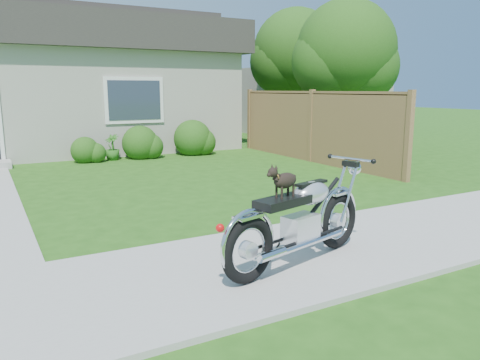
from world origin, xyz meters
name	(u,v)px	position (x,y,z in m)	size (l,w,h in m)	color
ground	(157,285)	(0.00, 0.00, 0.00)	(80.00, 80.00, 0.00)	#235114
sidewalk	(157,283)	(0.00, 0.00, 0.02)	(24.00, 2.20, 0.04)	#9E9B93
house	(26,81)	(0.00, 11.99, 2.16)	(12.60, 7.03, 4.50)	#A8A498
fence	(311,126)	(6.30, 5.75, 0.94)	(0.12, 6.62, 1.90)	olive
tree_near	(351,55)	(8.59, 6.90, 2.93)	(2.98, 2.98, 4.57)	#3D2B1C
tree_far	(300,56)	(9.27, 10.42, 3.12)	(3.17, 3.17, 4.86)	#3D2B1C
shrub_row	(72,147)	(0.64, 8.50, 0.42)	(10.06, 1.11, 1.11)	#244D14
potted_plant_right	(112,147)	(1.70, 8.55, 0.35)	(0.39, 0.39, 0.70)	#29651B
motorcycle_with_dog	(301,219)	(1.54, -0.27, 0.54)	(2.18, 0.87, 1.11)	black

